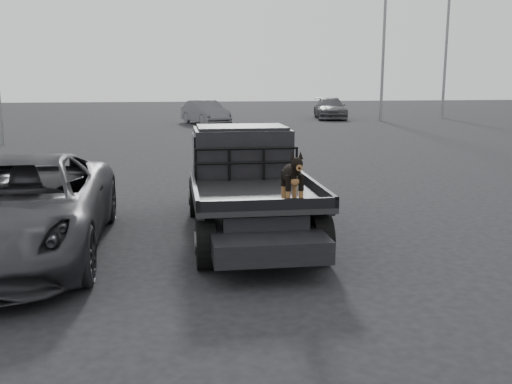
{
  "coord_description": "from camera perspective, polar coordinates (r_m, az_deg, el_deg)",
  "views": [
    {
      "loc": [
        -1.33,
        -7.58,
        2.65
      ],
      "look_at": [
        -0.3,
        -0.41,
        1.21
      ],
      "focal_mm": 40.0,
      "sensor_mm": 36.0,
      "label": 1
    }
  ],
  "objects": [
    {
      "name": "distant_car_a",
      "position": [
        33.81,
        -5.1,
        7.94
      ],
      "size": [
        2.85,
        4.5,
        1.4
      ],
      "primitive_type": "imported",
      "rotation": [
        0.0,
        0.0,
        0.35
      ],
      "color": "#4C4C50",
      "rests_on": "ground"
    },
    {
      "name": "ground",
      "position": [
        8.14,
        1.73,
        -7.74
      ],
      "size": [
        120.0,
        120.0,
        0.0
      ],
      "primitive_type": "plane",
      "color": "black",
      "rests_on": "ground"
    },
    {
      "name": "floodlight_mid",
      "position": [
        37.42,
        12.77,
        16.94
      ],
      "size": [
        1.08,
        0.28,
        11.85
      ],
      "color": "slate",
      "rests_on": "ground"
    },
    {
      "name": "distant_car_b",
      "position": [
        38.68,
        7.43,
        8.28
      ],
      "size": [
        2.65,
        4.97,
        1.37
      ],
      "primitive_type": "imported",
      "rotation": [
        0.0,
        0.0,
        -0.16
      ],
      "color": "#424347",
      "rests_on": "ground"
    },
    {
      "name": "ute_cab",
      "position": [
        10.56,
        -1.45,
        4.25
      ],
      "size": [
        1.72,
        1.3,
        0.88
      ],
      "primitive_type": null,
      "color": "black",
      "rests_on": "flatbed_ute"
    },
    {
      "name": "headache_rack",
      "position": [
        9.85,
        -0.94,
        2.77
      ],
      "size": [
        1.8,
        0.08,
        0.55
      ],
      "primitive_type": null,
      "color": "black",
      "rests_on": "flatbed_ute"
    },
    {
      "name": "flatbed_ute",
      "position": [
        9.79,
        -0.78,
        -1.66
      ],
      "size": [
        2.0,
        5.4,
        0.92
      ],
      "primitive_type": null,
      "color": "black",
      "rests_on": "ground"
    },
    {
      "name": "dog",
      "position": [
        7.92,
        3.62,
        1.35
      ],
      "size": [
        0.32,
        0.6,
        0.74
      ],
      "primitive_type": null,
      "color": "black",
      "rests_on": "flatbed_ute"
    },
    {
      "name": "parked_suv",
      "position": [
        9.28,
        -22.6,
        -1.44
      ],
      "size": [
        2.59,
        5.43,
        1.49
      ],
      "primitive_type": "imported",
      "rotation": [
        0.0,
        0.0,
        0.02
      ],
      "color": "#2D2D32",
      "rests_on": "ground"
    }
  ]
}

